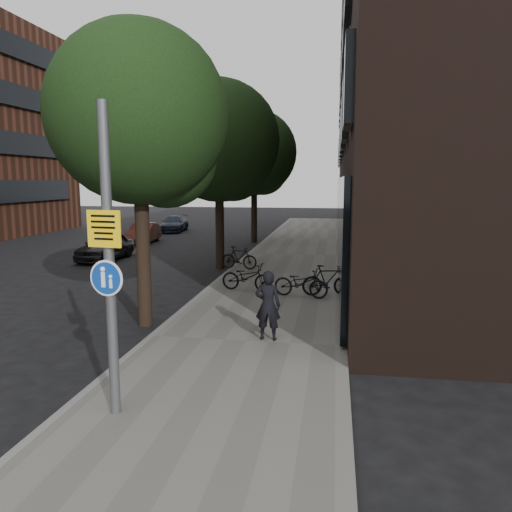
% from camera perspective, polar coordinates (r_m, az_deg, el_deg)
% --- Properties ---
extents(ground, '(120.00, 120.00, 0.00)m').
position_cam_1_polar(ground, '(8.54, -7.00, -17.21)').
color(ground, black).
rests_on(ground, ground).
extents(sidewalk, '(4.50, 60.00, 0.12)m').
position_cam_1_polar(sidewalk, '(17.85, 2.64, -3.14)').
color(sidewalk, slate).
rests_on(sidewalk, ground).
extents(curb_edge, '(0.15, 60.00, 0.13)m').
position_cam_1_polar(curb_edge, '(18.23, -4.41, -2.89)').
color(curb_edge, slate).
rests_on(curb_edge, ground).
extents(building_right_dark_brick, '(12.00, 40.00, 18.00)m').
position_cam_1_polar(building_right_dark_brick, '(30.50, 21.98, 18.06)').
color(building_right_dark_brick, black).
rests_on(building_right_dark_brick, ground).
extents(street_tree_near, '(4.40, 4.40, 7.50)m').
position_cam_1_polar(street_tree_near, '(12.97, -12.72, 14.63)').
color(street_tree_near, black).
rests_on(street_tree_near, ground).
extents(street_tree_mid, '(5.00, 5.00, 7.80)m').
position_cam_1_polar(street_tree_mid, '(21.09, -3.98, 12.46)').
color(street_tree_mid, black).
rests_on(street_tree_mid, ground).
extents(street_tree_far, '(5.00, 5.00, 7.80)m').
position_cam_1_polar(street_tree_far, '(29.92, -0.04, 11.37)').
color(street_tree_far, black).
rests_on(street_tree_far, ground).
extents(signpost, '(0.55, 0.16, 4.73)m').
position_cam_1_polar(signpost, '(7.77, -16.44, -0.63)').
color(signpost, '#595B5E').
rests_on(signpost, sidewalk).
extents(pedestrian, '(0.59, 0.40, 1.59)m').
position_cam_1_polar(pedestrian, '(11.31, 1.37, -5.66)').
color(pedestrian, black).
rests_on(pedestrian, sidewalk).
extents(parked_bike_facade_near, '(1.82, 1.00, 0.91)m').
position_cam_1_polar(parked_bike_facade_near, '(15.50, 5.15, -3.05)').
color(parked_bike_facade_near, black).
rests_on(parked_bike_facade_near, sidewalk).
extents(parked_bike_facade_far, '(1.68, 0.77, 0.97)m').
position_cam_1_polar(parked_bike_facade_far, '(15.79, 8.21, -2.77)').
color(parked_bike_facade_far, black).
rests_on(parked_bike_facade_far, sidewalk).
extents(parked_bike_curb_near, '(1.81, 0.92, 0.91)m').
position_cam_1_polar(parked_bike_curb_near, '(16.32, -1.06, -2.42)').
color(parked_bike_curb_near, black).
rests_on(parked_bike_curb_near, sidewalk).
extents(parked_bike_curb_far, '(1.59, 0.69, 0.92)m').
position_cam_1_polar(parked_bike_curb_far, '(20.31, -1.97, -0.20)').
color(parked_bike_curb_far, black).
rests_on(parked_bike_curb_far, sidewalk).
extents(parked_car_near, '(1.61, 3.83, 1.29)m').
position_cam_1_polar(parked_car_near, '(24.38, -16.83, 1.08)').
color(parked_car_near, black).
rests_on(parked_car_near, ground).
extents(parked_car_mid, '(1.55, 3.68, 1.18)m').
position_cam_1_polar(parked_car_mid, '(30.40, -12.74, 2.58)').
color(parked_car_mid, '#5A2419').
rests_on(parked_car_mid, ground).
extents(parked_car_far, '(1.96, 4.06, 1.14)m').
position_cam_1_polar(parked_car_far, '(36.79, -9.38, 3.67)').
color(parked_car_far, '#1C2233').
rests_on(parked_car_far, ground).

